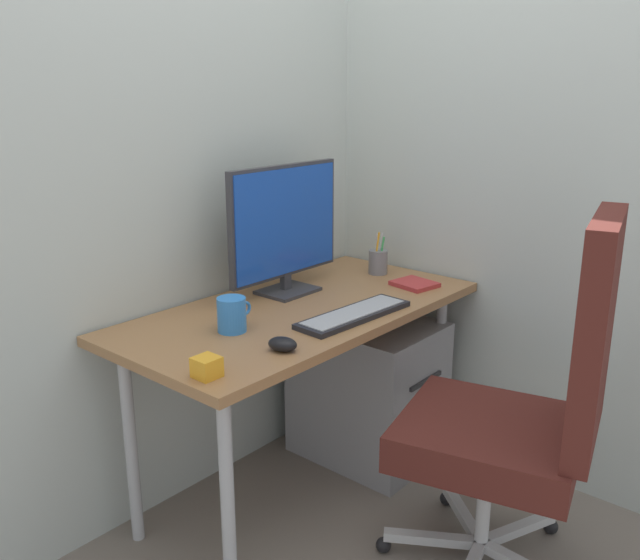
% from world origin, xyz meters
% --- Properties ---
extents(ground_plane, '(8.00, 8.00, 0.00)m').
position_xyz_m(ground_plane, '(0.00, 0.00, 0.00)').
color(ground_plane, slate).
extents(wall_back, '(2.83, 0.04, 2.80)m').
position_xyz_m(wall_back, '(0.00, 0.35, 1.40)').
color(wall_back, '#B7C1BC').
rests_on(wall_back, ground_plane).
extents(wall_side_right, '(0.04, 2.18, 2.80)m').
position_xyz_m(wall_side_right, '(0.68, -0.22, 1.40)').
color(wall_side_right, '#B7C1BC').
rests_on(wall_side_right, ground_plane).
extents(desk, '(1.29, 0.64, 0.71)m').
position_xyz_m(desk, '(0.00, 0.00, 0.65)').
color(desk, '#996B42').
rests_on(desk, ground_plane).
extents(office_chair, '(0.62, 0.64, 1.12)m').
position_xyz_m(office_chair, '(0.10, -0.78, 0.56)').
color(office_chair, black).
rests_on(office_chair, ground_plane).
extents(filing_cabinet, '(0.40, 0.53, 0.56)m').
position_xyz_m(filing_cabinet, '(0.37, -0.02, 0.28)').
color(filing_cabinet, gray).
rests_on(filing_cabinet, ground_plane).
extents(monitor, '(0.52, 0.16, 0.46)m').
position_xyz_m(monitor, '(0.09, 0.15, 0.96)').
color(monitor, '#333338').
rests_on(monitor, desk).
extents(keyboard, '(0.44, 0.15, 0.02)m').
position_xyz_m(keyboard, '(0.03, -0.20, 0.72)').
color(keyboard, black).
rests_on(keyboard, desk).
extents(mouse, '(0.08, 0.10, 0.04)m').
position_xyz_m(mouse, '(-0.33, -0.23, 0.73)').
color(mouse, black).
rests_on(mouse, desk).
extents(pen_holder, '(0.07, 0.07, 0.17)m').
position_xyz_m(pen_holder, '(0.51, 0.04, 0.76)').
color(pen_holder, slate).
rests_on(pen_holder, desk).
extents(notebook, '(0.15, 0.17, 0.02)m').
position_xyz_m(notebook, '(0.46, -0.16, 0.72)').
color(notebook, '#B23333').
rests_on(notebook, desk).
extents(coffee_mug, '(0.12, 0.09, 0.11)m').
position_xyz_m(coffee_mug, '(-0.31, 0.00, 0.77)').
color(coffee_mug, '#337FD8').
rests_on(coffee_mug, desk).
extents(desk_clamp_accessory, '(0.06, 0.06, 0.05)m').
position_xyz_m(desk_clamp_accessory, '(-0.58, -0.20, 0.74)').
color(desk_clamp_accessory, orange).
rests_on(desk_clamp_accessory, desk).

